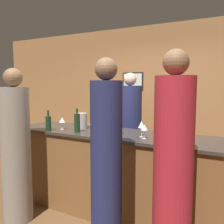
{
  "coord_description": "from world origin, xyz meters",
  "views": [
    {
      "loc": [
        1.5,
        -2.75,
        1.67
      ],
      "look_at": [
        -0.07,
        0.1,
        1.32
      ],
      "focal_mm": 40.0,
      "sensor_mm": 36.0,
      "label": 1
    }
  ],
  "objects": [
    {
      "name": "wine_glass_4",
      "position": [
        0.48,
        -0.15,
        1.19
      ],
      "size": [
        0.08,
        0.08,
        0.16
      ],
      "color": "silver",
      "rests_on": "bar_counter"
    },
    {
      "name": "ground_plane",
      "position": [
        0.0,
        0.0,
        0.0
      ],
      "size": [
        14.0,
        14.0,
        0.0
      ],
      "primitive_type": "plane",
      "color": "brown"
    },
    {
      "name": "guest_1",
      "position": [
        0.96,
        -0.71,
        0.92
      ],
      "size": [
        0.34,
        0.34,
        1.96
      ],
      "color": "maroon",
      "rests_on": "ground_plane"
    },
    {
      "name": "guest_0",
      "position": [
        -0.95,
        -0.73,
        0.87
      ],
      "size": [
        0.35,
        0.35,
        1.87
      ],
      "color": "gray",
      "rests_on": "ground_plane"
    },
    {
      "name": "bar_counter",
      "position": [
        0.0,
        0.0,
        0.54
      ],
      "size": [
        2.87,
        0.75,
        1.07
      ],
      "color": "brown",
      "rests_on": "ground_plane"
    },
    {
      "name": "back_wall",
      "position": [
        -0.0,
        1.88,
        1.4
      ],
      "size": [
        8.0,
        0.08,
        2.8
      ],
      "color": "olive",
      "rests_on": "ground_plane"
    },
    {
      "name": "wine_bottle_0",
      "position": [
        -0.8,
        -0.31,
        1.17
      ],
      "size": [
        0.07,
        0.07,
        0.27
      ],
      "color": "black",
      "rests_on": "bar_counter"
    },
    {
      "name": "wine_bottle_1",
      "position": [
        -0.41,
        -0.21,
        1.19
      ],
      "size": [
        0.08,
        0.08,
        0.31
      ],
      "color": "black",
      "rests_on": "bar_counter"
    },
    {
      "name": "wine_glass_3",
      "position": [
        0.12,
        -0.06,
        1.2
      ],
      "size": [
        0.08,
        0.08,
        0.18
      ],
      "color": "silver",
      "rests_on": "bar_counter"
    },
    {
      "name": "bartender",
      "position": [
        -0.18,
        0.9,
        0.86
      ],
      "size": [
        0.38,
        0.38,
        1.86
      ],
      "rotation": [
        0.0,
        0.0,
        3.14
      ],
      "color": "#1E234C",
      "rests_on": "ground_plane"
    },
    {
      "name": "wine_glass_5",
      "position": [
        -0.71,
        -0.14,
        1.19
      ],
      "size": [
        0.08,
        0.08,
        0.16
      ],
      "color": "silver",
      "rests_on": "bar_counter"
    },
    {
      "name": "guest_2",
      "position": [
        0.36,
        -0.79,
        0.91
      ],
      "size": [
        0.3,
        0.3,
        1.92
      ],
      "color": "#1E234C",
      "rests_on": "ground_plane"
    },
    {
      "name": "wine_glass_2",
      "position": [
        0.78,
        -0.17,
        1.18
      ],
      "size": [
        0.07,
        0.07,
        0.15
      ],
      "color": "silver",
      "rests_on": "bar_counter"
    },
    {
      "name": "wine_glass_0",
      "position": [
        -0.22,
        -0.14,
        1.21
      ],
      "size": [
        0.08,
        0.08,
        0.19
      ],
      "color": "silver",
      "rests_on": "bar_counter"
    },
    {
      "name": "wine_glass_1",
      "position": [
        0.42,
        -0.08,
        1.21
      ],
      "size": [
        0.08,
        0.08,
        0.19
      ],
      "color": "silver",
      "rests_on": "bar_counter"
    },
    {
      "name": "ice_bucket",
      "position": [
        -0.52,
        0.03,
        1.18
      ],
      "size": [
        0.17,
        0.17,
        0.22
      ],
      "color": "#9E9993",
      "rests_on": "bar_counter"
    }
  ]
}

